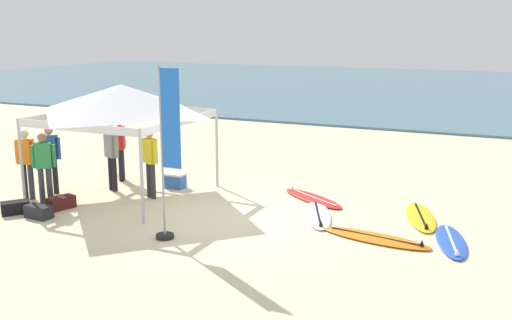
{
  "coord_description": "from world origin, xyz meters",
  "views": [
    {
      "loc": [
        5.61,
        -11.05,
        4.08
      ],
      "look_at": [
        -0.05,
        1.48,
        1.0
      ],
      "focal_mm": 41.57,
      "sensor_mm": 36.0,
      "label": 1
    }
  ],
  "objects_px": {
    "surfboard_yellow": "(421,217)",
    "surfboard_red": "(313,198)",
    "canopy_tent": "(122,99)",
    "person_grey": "(112,153)",
    "banner_flag": "(167,161)",
    "person_blue": "(50,155)",
    "gear_bag_on_sand": "(15,208)",
    "person_yellow": "(150,158)",
    "surfboard_white": "(318,215)",
    "person_orange": "(26,159)",
    "person_red": "(121,145)",
    "surfboard_orange": "(376,238)",
    "gear_bag_near_tent": "(61,203)",
    "cooler_box": "(175,181)",
    "gear_bag_by_pole": "(39,212)",
    "person_green": "(44,163)",
    "surfboard_blue": "(451,241)"
  },
  "relations": [
    {
      "from": "surfboard_orange",
      "to": "cooler_box",
      "type": "xyz_separation_m",
      "value": [
        -5.65,
        1.68,
        0.16
      ]
    },
    {
      "from": "person_yellow",
      "to": "banner_flag",
      "type": "relative_size",
      "value": 0.5
    },
    {
      "from": "canopy_tent",
      "to": "banner_flag",
      "type": "distance_m",
      "value": 3.59
    },
    {
      "from": "surfboard_orange",
      "to": "person_grey",
      "type": "relative_size",
      "value": 1.36
    },
    {
      "from": "person_red",
      "to": "gear_bag_on_sand",
      "type": "xyz_separation_m",
      "value": [
        -0.37,
        -3.41,
        -0.85
      ]
    },
    {
      "from": "canopy_tent",
      "to": "person_grey",
      "type": "height_order",
      "value": "canopy_tent"
    },
    {
      "from": "person_blue",
      "to": "banner_flag",
      "type": "height_order",
      "value": "banner_flag"
    },
    {
      "from": "canopy_tent",
      "to": "surfboard_orange",
      "type": "bearing_deg",
      "value": -5.4
    },
    {
      "from": "person_yellow",
      "to": "gear_bag_on_sand",
      "type": "relative_size",
      "value": 2.85
    },
    {
      "from": "surfboard_white",
      "to": "banner_flag",
      "type": "distance_m",
      "value": 3.72
    },
    {
      "from": "gear_bag_near_tent",
      "to": "gear_bag_by_pole",
      "type": "height_order",
      "value": "same"
    },
    {
      "from": "cooler_box",
      "to": "person_grey",
      "type": "bearing_deg",
      "value": -147.02
    },
    {
      "from": "surfboard_blue",
      "to": "gear_bag_by_pole",
      "type": "height_order",
      "value": "gear_bag_by_pole"
    },
    {
      "from": "surfboard_yellow",
      "to": "surfboard_red",
      "type": "bearing_deg",
      "value": 171.06
    },
    {
      "from": "person_orange",
      "to": "gear_bag_by_pole",
      "type": "bearing_deg",
      "value": -38.2
    },
    {
      "from": "surfboard_blue",
      "to": "surfboard_red",
      "type": "distance_m",
      "value": 3.83
    },
    {
      "from": "surfboard_orange",
      "to": "person_grey",
      "type": "distance_m",
      "value": 7.09
    },
    {
      "from": "person_blue",
      "to": "cooler_box",
      "type": "bearing_deg",
      "value": 33.98
    },
    {
      "from": "person_green",
      "to": "gear_bag_near_tent",
      "type": "bearing_deg",
      "value": -13.44
    },
    {
      "from": "canopy_tent",
      "to": "surfboard_yellow",
      "type": "bearing_deg",
      "value": 9.03
    },
    {
      "from": "surfboard_white",
      "to": "person_yellow",
      "type": "xyz_separation_m",
      "value": [
        -4.19,
        -0.28,
        0.95
      ]
    },
    {
      "from": "surfboard_yellow",
      "to": "banner_flag",
      "type": "relative_size",
      "value": 0.65
    },
    {
      "from": "gear_bag_on_sand",
      "to": "surfboard_white",
      "type": "bearing_deg",
      "value": 22.5
    },
    {
      "from": "person_blue",
      "to": "surfboard_white",
      "type": "bearing_deg",
      "value": 8.17
    },
    {
      "from": "surfboard_white",
      "to": "person_blue",
      "type": "distance_m",
      "value": 6.82
    },
    {
      "from": "surfboard_red",
      "to": "person_yellow",
      "type": "distance_m",
      "value": 4.05
    },
    {
      "from": "person_yellow",
      "to": "gear_bag_near_tent",
      "type": "relative_size",
      "value": 2.85
    },
    {
      "from": "surfboard_yellow",
      "to": "gear_bag_on_sand",
      "type": "xyz_separation_m",
      "value": [
        -8.35,
        -3.38,
        0.1
      ]
    },
    {
      "from": "person_green",
      "to": "person_red",
      "type": "xyz_separation_m",
      "value": [
        0.26,
        2.56,
        0.0
      ]
    },
    {
      "from": "surfboard_yellow",
      "to": "person_grey",
      "type": "xyz_separation_m",
      "value": [
        -7.56,
        -0.89,
        0.95
      ]
    },
    {
      "from": "gear_bag_near_tent",
      "to": "gear_bag_on_sand",
      "type": "relative_size",
      "value": 1.0
    },
    {
      "from": "surfboard_blue",
      "to": "surfboard_red",
      "type": "height_order",
      "value": "same"
    },
    {
      "from": "surfboard_white",
      "to": "person_blue",
      "type": "height_order",
      "value": "person_blue"
    },
    {
      "from": "person_grey",
      "to": "person_orange",
      "type": "bearing_deg",
      "value": -133.08
    },
    {
      "from": "person_green",
      "to": "gear_bag_by_pole",
      "type": "height_order",
      "value": "person_green"
    },
    {
      "from": "person_grey",
      "to": "surfboard_orange",
      "type": "bearing_deg",
      "value": -6.74
    },
    {
      "from": "person_red",
      "to": "canopy_tent",
      "type": "bearing_deg",
      "value": -49.25
    },
    {
      "from": "person_green",
      "to": "person_blue",
      "type": "xyz_separation_m",
      "value": [
        -0.54,
        0.78,
        0.0
      ]
    },
    {
      "from": "surfboard_yellow",
      "to": "person_grey",
      "type": "relative_size",
      "value": 1.29
    },
    {
      "from": "surfboard_red",
      "to": "person_green",
      "type": "distance_m",
      "value": 6.4
    },
    {
      "from": "person_orange",
      "to": "cooler_box",
      "type": "height_order",
      "value": "person_orange"
    },
    {
      "from": "surfboard_white",
      "to": "surfboard_blue",
      "type": "bearing_deg",
      "value": -10.27
    },
    {
      "from": "person_green",
      "to": "surfboard_blue",
      "type": "bearing_deg",
      "value": 7.7
    },
    {
      "from": "person_orange",
      "to": "canopy_tent",
      "type": "bearing_deg",
      "value": 32.84
    },
    {
      "from": "surfboard_yellow",
      "to": "person_red",
      "type": "bearing_deg",
      "value": 179.74
    },
    {
      "from": "person_blue",
      "to": "gear_bag_on_sand",
      "type": "distance_m",
      "value": 1.89
    },
    {
      "from": "person_red",
      "to": "gear_bag_by_pole",
      "type": "distance_m",
      "value": 3.55
    },
    {
      "from": "surfboard_yellow",
      "to": "person_green",
      "type": "distance_m",
      "value": 8.67
    },
    {
      "from": "surfboard_white",
      "to": "surfboard_blue",
      "type": "distance_m",
      "value": 2.93
    },
    {
      "from": "surfboard_red",
      "to": "banner_flag",
      "type": "distance_m",
      "value": 4.39
    }
  ]
}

